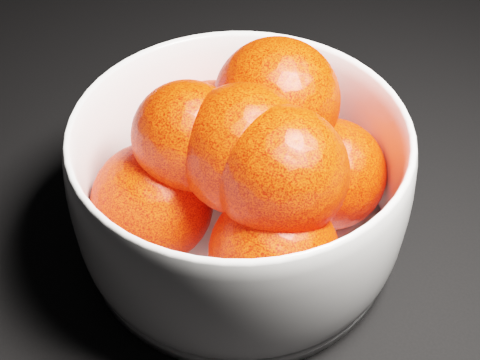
% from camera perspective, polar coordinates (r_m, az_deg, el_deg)
% --- Properties ---
extents(bowl, '(0.25, 0.25, 0.12)m').
position_cam_1_polar(bowl, '(0.51, 0.00, -0.50)').
color(bowl, white).
rests_on(bowl, ground).
extents(orange_pile, '(0.20, 0.19, 0.15)m').
position_cam_1_polar(orange_pile, '(0.49, 0.51, 1.37)').
color(orange_pile, '#FF1C03').
rests_on(orange_pile, bowl).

